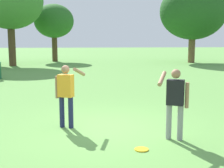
{
  "coord_description": "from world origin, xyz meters",
  "views": [
    {
      "loc": [
        -0.53,
        -7.74,
        2.36
      ],
      "look_at": [
        0.2,
        1.12,
        1.0
      ],
      "focal_mm": 49.74,
      "sensor_mm": 36.0,
      "label": 1
    }
  ],
  "objects_px": {
    "tree_far_right": "(10,1)",
    "tree_slender_mid": "(54,21)",
    "person_catcher": "(66,91)",
    "person_thrower": "(175,99)",
    "tree_back_left": "(193,12)",
    "frisbee": "(142,149)"
  },
  "relations": [
    {
      "from": "tree_far_right",
      "to": "tree_slender_mid",
      "type": "distance_m",
      "value": 5.38
    },
    {
      "from": "tree_far_right",
      "to": "tree_slender_mid",
      "type": "height_order",
      "value": "tree_far_right"
    },
    {
      "from": "person_thrower",
      "to": "tree_far_right",
      "type": "bearing_deg",
      "value": 112.74
    },
    {
      "from": "tree_far_right",
      "to": "frisbee",
      "type": "bearing_deg",
      "value": -70.08
    },
    {
      "from": "person_catcher",
      "to": "tree_back_left",
      "type": "bearing_deg",
      "value": 62.87
    },
    {
      "from": "person_catcher",
      "to": "tree_back_left",
      "type": "height_order",
      "value": "tree_back_left"
    },
    {
      "from": "tree_slender_mid",
      "to": "tree_far_right",
      "type": "bearing_deg",
      "value": -125.16
    },
    {
      "from": "person_thrower",
      "to": "person_catcher",
      "type": "distance_m",
      "value": 2.8
    },
    {
      "from": "person_catcher",
      "to": "frisbee",
      "type": "bearing_deg",
      "value": -47.14
    },
    {
      "from": "person_catcher",
      "to": "tree_back_left",
      "type": "xyz_separation_m",
      "value": [
        10.12,
        19.76,
        3.62
      ]
    },
    {
      "from": "person_catcher",
      "to": "tree_far_right",
      "type": "xyz_separation_m",
      "value": [
        -5.47,
        17.89,
        4.18
      ]
    },
    {
      "from": "tree_slender_mid",
      "to": "tree_back_left",
      "type": "relative_size",
      "value": 0.76
    },
    {
      "from": "person_thrower",
      "to": "person_catcher",
      "type": "xyz_separation_m",
      "value": [
        -2.53,
        1.2,
        0.0
      ]
    },
    {
      "from": "frisbee",
      "to": "tree_back_left",
      "type": "relative_size",
      "value": 0.04
    },
    {
      "from": "person_thrower",
      "to": "tree_far_right",
      "type": "height_order",
      "value": "tree_far_right"
    },
    {
      "from": "tree_back_left",
      "to": "person_thrower",
      "type": "bearing_deg",
      "value": -109.91
    },
    {
      "from": "person_thrower",
      "to": "person_catcher",
      "type": "height_order",
      "value": "same"
    },
    {
      "from": "frisbee",
      "to": "tree_far_right",
      "type": "distance_m",
      "value": 21.55
    },
    {
      "from": "person_thrower",
      "to": "person_catcher",
      "type": "bearing_deg",
      "value": 154.66
    },
    {
      "from": "tree_far_right",
      "to": "tree_slender_mid",
      "type": "relative_size",
      "value": 1.37
    },
    {
      "from": "tree_back_left",
      "to": "tree_slender_mid",
      "type": "bearing_deg",
      "value": 169.29
    },
    {
      "from": "person_thrower",
      "to": "tree_slender_mid",
      "type": "xyz_separation_m",
      "value": [
        -5.0,
        23.34,
        2.82
      ]
    }
  ]
}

